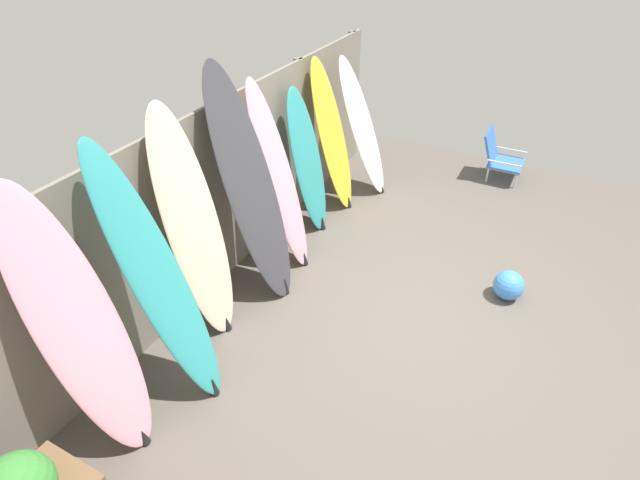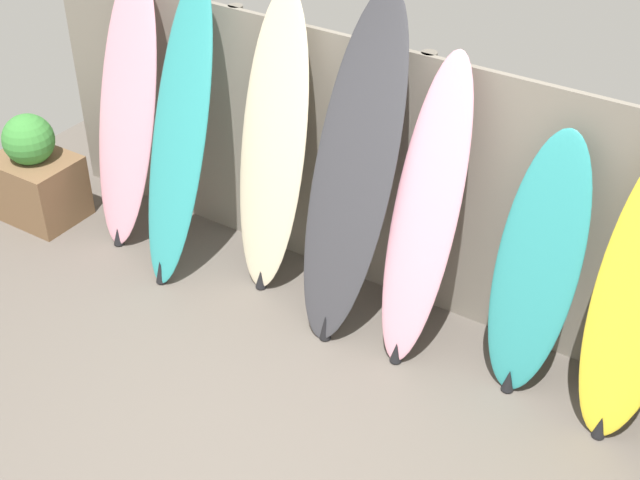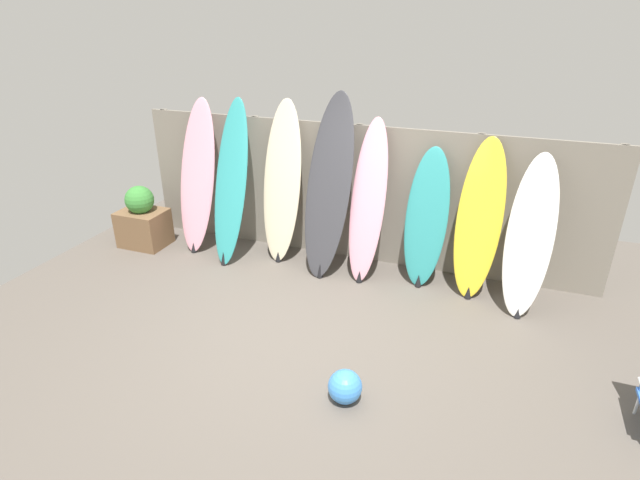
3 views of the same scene
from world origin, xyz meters
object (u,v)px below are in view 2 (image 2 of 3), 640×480
Objects in this scene: surfboard_charcoal_3 at (352,177)px; surfboard_pink_0 at (127,111)px; surfboard_pink_4 at (425,217)px; surfboard_teal_5 at (537,269)px; surfboard_teal_1 at (179,137)px; planter_box at (36,175)px; surfboard_cream_2 at (272,149)px.

surfboard_pink_0 is at bearing 179.31° from surfboard_charcoal_3.
surfboard_teal_5 is (0.70, 0.07, -0.14)m from surfboard_pink_4.
surfboard_teal_5 is (2.51, 0.18, -0.21)m from surfboard_teal_1.
planter_box is (-2.69, -0.26, -0.72)m from surfboard_charcoal_3.
surfboard_teal_1 is at bearing -162.72° from surfboard_cream_2.
surfboard_charcoal_3 is at bearing 5.57° from planter_box.
surfboard_charcoal_3 reaches higher than planter_box.
surfboard_cream_2 is (1.22, 0.08, 0.02)m from surfboard_pink_0.
surfboard_cream_2 is 0.94× the size of surfboard_charcoal_3.
surfboard_cream_2 reaches higher than surfboard_pink_4.
surfboard_pink_4 is (0.50, 0.02, -0.13)m from surfboard_charcoal_3.
surfboard_cream_2 is at bearing 10.37° from planter_box.
surfboard_teal_5 reaches higher than planter_box.
surfboard_cream_2 is (0.64, 0.20, 0.01)m from surfboard_teal_1.
surfboard_charcoal_3 is 2.53× the size of planter_box.
surfboard_charcoal_3 reaches higher than surfboard_cream_2.
surfboard_pink_0 is 0.98× the size of surfboard_teal_1.
surfboard_charcoal_3 is 1.14× the size of surfboard_pink_4.
surfboard_pink_0 is 0.92× the size of surfboard_charcoal_3.
surfboard_pink_4 is 0.72m from surfboard_teal_5.
surfboard_pink_0 reaches higher than planter_box.
surfboard_teal_1 is 1.00× the size of surfboard_cream_2.
surfboard_charcoal_3 reaches higher than surfboard_teal_1.
surfboard_teal_1 is at bearing -11.12° from surfboard_pink_0.
surfboard_pink_0 is 1.90m from surfboard_charcoal_3.
surfboard_pink_0 is at bearing -178.86° from surfboard_teal_5.
surfboard_teal_1 reaches higher than surfboard_pink_4.
surfboard_cream_2 is 1.89m from surfboard_teal_5.
surfboard_cream_2 reaches higher than surfboard_teal_1.
surfboard_pink_0 is 1.05m from planter_box.
surfboard_charcoal_3 reaches higher than surfboard_teal_5.
surfboard_teal_1 is 1.82m from surfboard_pink_4.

